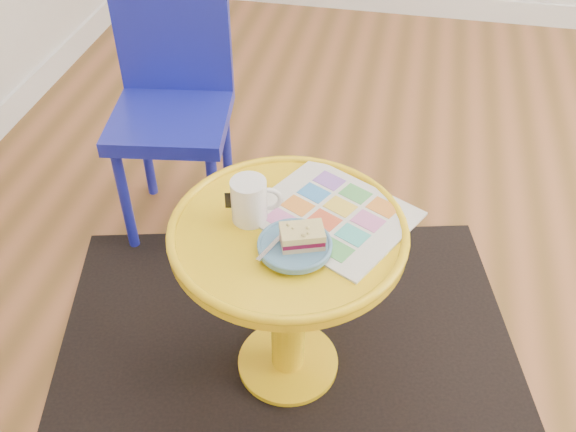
% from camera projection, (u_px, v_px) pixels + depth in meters
% --- Properties ---
extents(floor, '(4.00, 4.00, 0.00)m').
position_uv_depth(floor, '(502.00, 289.00, 2.01)').
color(floor, brown).
rests_on(floor, ground).
extents(room_walls, '(4.00, 4.00, 4.00)m').
position_uv_depth(room_walls, '(266.00, 83.00, 2.86)').
color(room_walls, silver).
rests_on(room_walls, ground).
extents(rug, '(1.53, 1.38, 0.01)m').
position_uv_depth(rug, '(288.00, 364.00, 1.80)').
color(rug, black).
rests_on(rug, ground).
extents(side_table, '(0.55, 0.55, 0.52)m').
position_uv_depth(side_table, '(288.00, 273.00, 1.55)').
color(side_table, yellow).
rests_on(side_table, ground).
extents(chair, '(0.41, 0.41, 0.81)m').
position_uv_depth(chair, '(172.00, 95.00, 2.00)').
color(chair, '#181EA0').
rests_on(chair, ground).
extents(newspaper, '(0.43, 0.41, 0.01)m').
position_uv_depth(newspaper, '(332.00, 214.00, 1.49)').
color(newspaper, silver).
rests_on(newspaper, side_table).
extents(mug, '(0.12, 0.08, 0.11)m').
position_uv_depth(mug, '(250.00, 199.00, 1.45)').
color(mug, white).
rests_on(mug, side_table).
extents(plate, '(0.16, 0.16, 0.02)m').
position_uv_depth(plate, '(295.00, 246.00, 1.39)').
color(plate, '#5186AD').
rests_on(plate, newspaper).
extents(cake_slice, '(0.11, 0.09, 0.04)m').
position_uv_depth(cake_slice, '(302.00, 236.00, 1.37)').
color(cake_slice, '#D3BC8C').
rests_on(cake_slice, plate).
extents(fork, '(0.07, 0.14, 0.00)m').
position_uv_depth(fork, '(278.00, 239.00, 1.39)').
color(fork, silver).
rests_on(fork, plate).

